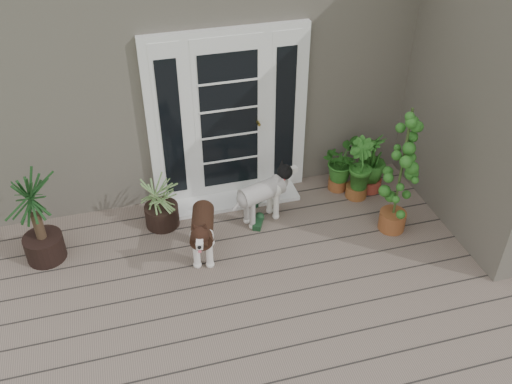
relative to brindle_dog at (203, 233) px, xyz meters
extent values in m
cube|color=#6B5B4C|center=(0.76, -1.11, -0.38)|extent=(6.20, 4.60, 0.12)
cube|color=#665E54|center=(0.76, 3.14, 1.11)|extent=(7.40, 4.00, 3.10)
cube|color=white|center=(0.56, 1.09, 0.75)|extent=(1.90, 0.14, 2.15)
cube|color=white|center=(0.56, 0.89, -0.30)|extent=(1.60, 0.40, 0.05)
imported|color=#18571E|center=(1.90, 0.80, -0.01)|extent=(0.66, 0.66, 0.63)
imported|color=#1B6021|center=(2.07, 0.58, -0.02)|extent=(0.43, 0.43, 0.59)
imported|color=#18561A|center=(2.29, 0.68, 0.00)|extent=(0.56, 0.56, 0.64)
camera|label=1|loc=(-0.68, -4.63, 3.97)|focal=39.65mm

